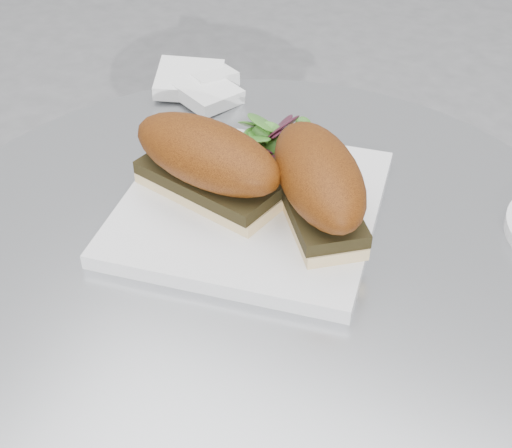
# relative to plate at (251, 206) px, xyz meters

# --- Properties ---
(table) EXTENTS (0.70, 0.70, 0.73)m
(table) POSITION_rel_plate_xyz_m (0.03, -0.05, -0.25)
(table) COLOR silver
(table) RESTS_ON ground
(plate) EXTENTS (0.30, 0.30, 0.02)m
(plate) POSITION_rel_plate_xyz_m (0.00, 0.00, 0.00)
(plate) COLOR white
(plate) RESTS_ON table
(sandwich_left) EXTENTS (0.19, 0.11, 0.08)m
(sandwich_left) POSITION_rel_plate_xyz_m (-0.04, -0.01, 0.05)
(sandwich_left) COLOR beige
(sandwich_left) RESTS_ON plate
(sandwich_right) EXTENTS (0.17, 0.18, 0.08)m
(sandwich_right) POSITION_rel_plate_xyz_m (0.07, 0.00, 0.05)
(sandwich_right) COLOR beige
(sandwich_right) RESTS_ON plate
(salad) EXTENTS (0.10, 0.10, 0.05)m
(salad) POSITION_rel_plate_xyz_m (-0.02, 0.07, 0.03)
(salad) COLOR #44892D
(salad) RESTS_ON plate
(napkin) EXTENTS (0.13, 0.13, 0.02)m
(napkin) POSITION_rel_plate_xyz_m (-0.17, 0.19, 0.00)
(napkin) COLOR white
(napkin) RESTS_ON table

